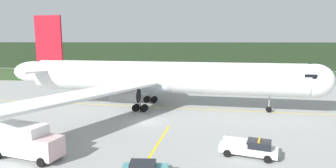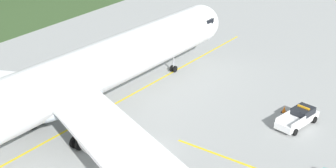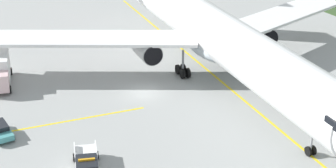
# 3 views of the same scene
# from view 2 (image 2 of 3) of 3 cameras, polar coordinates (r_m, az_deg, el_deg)

# --- Properties ---
(ground) EXTENTS (320.00, 320.00, 0.00)m
(ground) POSITION_cam_2_polar(r_m,az_deg,el_deg) (42.70, -2.78, -8.93)
(ground) COLOR #989A98
(taxiway_centerline_main) EXTENTS (74.45, 6.86, 0.01)m
(taxiway_centerline_main) POSITION_cam_2_polar(r_m,az_deg,el_deg) (48.72, -11.24, -4.91)
(taxiway_centerline_main) COLOR yellow
(taxiway_centerline_main) RESTS_ON ground
(airliner) EXTENTS (56.94, 53.19, 16.31)m
(airliner) POSITION_cam_2_polar(r_m,az_deg,el_deg) (46.07, -12.30, 0.54)
(airliner) COLOR white
(airliner) RESTS_ON ground
(ops_pickup_truck) EXTENTS (6.05, 3.54, 1.94)m
(ops_pickup_truck) POSITION_cam_2_polar(r_m,az_deg,el_deg) (48.89, 16.79, -4.23)
(ops_pickup_truck) COLOR silver
(ops_pickup_truck) RESTS_ON ground
(apron_cone) EXTENTS (0.61, 0.61, 0.76)m
(apron_cone) POSITION_cam_2_polar(r_m,az_deg,el_deg) (51.37, 15.04, -3.25)
(apron_cone) COLOR black
(apron_cone) RESTS_ON ground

